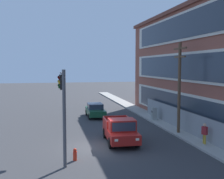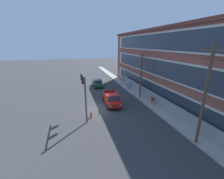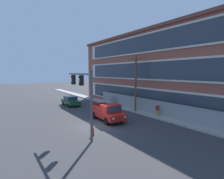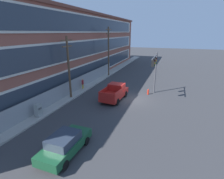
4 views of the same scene
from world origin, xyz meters
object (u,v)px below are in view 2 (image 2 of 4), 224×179
(sedan_dark_green, at_px, (98,83))
(utility_pole_near_corner, at_px, (141,74))
(pickup_truck_red, at_px, (112,99))
(electrical_cabinet, at_px, (128,86))
(traffic_signal_mast, at_px, (84,88))
(pedestrian_near_cabinet, at_px, (153,100))
(utility_pole_midblock, at_px, (205,94))
(fire_hydrant, at_px, (91,115))

(sedan_dark_green, relative_size, utility_pole_near_corner, 0.57)
(pickup_truck_red, relative_size, electrical_cabinet, 3.48)
(sedan_dark_green, bearing_deg, utility_pole_near_corner, 30.63)
(traffic_signal_mast, distance_m, utility_pole_near_corner, 10.98)
(traffic_signal_mast, xyz_separation_m, utility_pole_near_corner, (-4.57, 9.97, 0.33))
(utility_pole_near_corner, xyz_separation_m, pedestrian_near_cabinet, (3.70, 0.28, -3.36))
(pickup_truck_red, relative_size, sedan_dark_green, 1.14)
(sedan_dark_green, height_order, utility_pole_near_corner, utility_pole_near_corner)
(utility_pole_midblock, height_order, fire_hydrant, utility_pole_midblock)
(electrical_cabinet, xyz_separation_m, fire_hydrant, (10.74, -9.31, -0.35))
(utility_pole_midblock, relative_size, fire_hydrant, 11.81)
(utility_pole_near_corner, bearing_deg, electrical_cabinet, 179.91)
(utility_pole_near_corner, xyz_separation_m, fire_hydrant, (4.87, -9.30, -3.95))
(utility_pole_near_corner, height_order, pedestrian_near_cabinet, utility_pole_near_corner)
(pickup_truck_red, height_order, pedestrian_near_cabinet, pickup_truck_red)
(pedestrian_near_cabinet, xyz_separation_m, fire_hydrant, (1.17, -9.58, -0.59))
(pickup_truck_red, xyz_separation_m, electrical_cabinet, (-7.41, 5.56, -0.20))
(sedan_dark_green, distance_m, utility_pole_midblock, 23.59)
(sedan_dark_green, bearing_deg, utility_pole_midblock, 13.36)
(utility_pole_midblock, bearing_deg, traffic_signal_mast, -130.93)
(utility_pole_midblock, distance_m, electrical_cabinet, 19.28)
(utility_pole_near_corner, height_order, fire_hydrant, utility_pole_near_corner)
(traffic_signal_mast, xyz_separation_m, pickup_truck_red, (-3.03, 4.42, -3.07))
(traffic_signal_mast, relative_size, pedestrian_near_cabinet, 3.36)
(utility_pole_near_corner, relative_size, fire_hydrant, 10.06)
(utility_pole_near_corner, relative_size, electrical_cabinet, 5.34)
(pickup_truck_red, xyz_separation_m, sedan_dark_green, (-11.20, -0.17, -0.13))
(pedestrian_near_cabinet, bearing_deg, utility_pole_midblock, -3.96)
(utility_pole_near_corner, xyz_separation_m, electrical_cabinet, (-5.87, 0.01, -3.60))
(electrical_cabinet, bearing_deg, traffic_signal_mast, -43.70)
(sedan_dark_green, distance_m, pedestrian_near_cabinet, 14.65)
(utility_pole_near_corner, bearing_deg, traffic_signal_mast, -65.36)
(pickup_truck_red, height_order, utility_pole_midblock, utility_pole_midblock)
(pickup_truck_red, relative_size, utility_pole_near_corner, 0.65)
(pickup_truck_red, relative_size, fire_hydrant, 6.54)
(pedestrian_near_cabinet, bearing_deg, fire_hydrant, -83.07)
(pedestrian_near_cabinet, bearing_deg, electrical_cabinet, -178.38)
(pickup_truck_red, height_order, sedan_dark_green, pickup_truck_red)
(traffic_signal_mast, height_order, fire_hydrant, traffic_signal_mast)
(pickup_truck_red, height_order, electrical_cabinet, pickup_truck_red)
(pickup_truck_red, height_order, fire_hydrant, pickup_truck_red)
(utility_pole_midblock, xyz_separation_m, pedestrian_near_cabinet, (-9.21, 0.64, -4.09))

